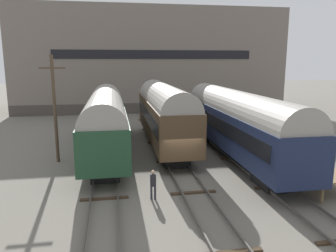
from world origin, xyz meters
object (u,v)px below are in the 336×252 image
train_car_brown (164,112)px  train_car_navy (237,120)px  train_car_green (106,119)px  person_worker (153,182)px  bench (302,153)px  utility_pole (55,107)px

train_car_brown → train_car_navy: size_ratio=0.83×
train_car_green → person_worker: (2.61, -9.43, -1.89)m
person_worker → train_car_navy: bearing=43.3°
train_car_navy → bench: train_car_navy is taller
train_car_green → person_worker: bearing=-74.5°
train_car_green → utility_pole: 4.04m
bench → train_car_green: bearing=149.4°
person_worker → utility_pole: bearing=127.8°
train_car_navy → person_worker: 10.22m
train_car_brown → utility_pole: bearing=-160.0°
train_car_green → train_car_navy: train_car_navy is taller
train_car_navy → utility_pole: bearing=175.4°
train_car_brown → person_worker: (-2.35, -11.07, -2.09)m
utility_pole → train_car_green: bearing=22.5°
train_car_navy → person_worker: (-7.30, -6.88, -1.94)m
train_car_brown → train_car_green: bearing=-161.8°
train_car_brown → bench: bearing=-50.0°
train_car_green → train_car_navy: bearing=-14.4°
train_car_brown → utility_pole: (-8.52, -3.11, 0.99)m
train_car_navy → utility_pole: size_ratio=2.40×
train_car_brown → bench: size_ratio=11.15×
train_car_green → train_car_brown: bearing=18.2°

